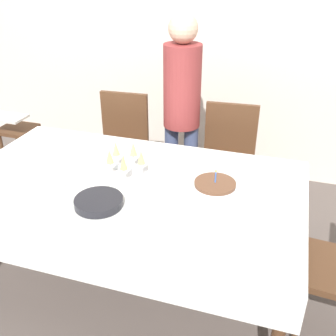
{
  "coord_description": "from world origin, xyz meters",
  "views": [
    {
      "loc": [
        0.82,
        -1.79,
        1.92
      ],
      "look_at": [
        0.24,
        0.04,
        0.89
      ],
      "focal_mm": 42.0,
      "sensor_mm": 36.0,
      "label": 1
    }
  ],
  "objects_px": {
    "dining_chair_far_left": "(122,147)",
    "person_standing": "(182,102)",
    "dining_chair_far_right": "(227,162)",
    "champagne_tray": "(125,162)",
    "birthday_cake": "(215,191)",
    "high_chair": "(17,137)",
    "plate_stack_main": "(99,202)"
  },
  "relations": [
    {
      "from": "dining_chair_far_left",
      "to": "person_standing",
      "type": "relative_size",
      "value": 0.6
    },
    {
      "from": "dining_chair_far_right",
      "to": "champagne_tray",
      "type": "xyz_separation_m",
      "value": [
        -0.49,
        -0.82,
        0.33
      ]
    },
    {
      "from": "dining_chair_far_right",
      "to": "person_standing",
      "type": "distance_m",
      "value": 0.58
    },
    {
      "from": "champagne_tray",
      "to": "person_standing",
      "type": "distance_m",
      "value": 0.86
    },
    {
      "from": "dining_chair_far_left",
      "to": "person_standing",
      "type": "distance_m",
      "value": 0.67
    },
    {
      "from": "champagne_tray",
      "to": "birthday_cake",
      "type": "bearing_deg",
      "value": -10.82
    },
    {
      "from": "champagne_tray",
      "to": "high_chair",
      "type": "relative_size",
      "value": 0.4
    },
    {
      "from": "dining_chair_far_left",
      "to": "birthday_cake",
      "type": "relative_size",
      "value": 4.32
    },
    {
      "from": "champagne_tray",
      "to": "person_standing",
      "type": "relative_size",
      "value": 0.18
    },
    {
      "from": "birthday_cake",
      "to": "plate_stack_main",
      "type": "relative_size",
      "value": 0.86
    },
    {
      "from": "person_standing",
      "to": "high_chair",
      "type": "height_order",
      "value": "person_standing"
    },
    {
      "from": "dining_chair_far_right",
      "to": "birthday_cake",
      "type": "relative_size",
      "value": 4.32
    },
    {
      "from": "champagne_tray",
      "to": "plate_stack_main",
      "type": "distance_m",
      "value": 0.35
    },
    {
      "from": "dining_chair_far_right",
      "to": "person_standing",
      "type": "xyz_separation_m",
      "value": [
        -0.38,
        0.02,
        0.43
      ]
    },
    {
      "from": "dining_chair_far_left",
      "to": "plate_stack_main",
      "type": "height_order",
      "value": "dining_chair_far_left"
    },
    {
      "from": "birthday_cake",
      "to": "dining_chair_far_right",
      "type": "bearing_deg",
      "value": 94.62
    },
    {
      "from": "plate_stack_main",
      "to": "champagne_tray",
      "type": "bearing_deg",
      "value": 88.74
    },
    {
      "from": "dining_chair_far_left",
      "to": "dining_chair_far_right",
      "type": "bearing_deg",
      "value": -0.0
    },
    {
      "from": "dining_chair_far_left",
      "to": "champagne_tray",
      "type": "xyz_separation_m",
      "value": [
        0.4,
        -0.82,
        0.33
      ]
    },
    {
      "from": "birthday_cake",
      "to": "person_standing",
      "type": "height_order",
      "value": "person_standing"
    },
    {
      "from": "birthday_cake",
      "to": "plate_stack_main",
      "type": "distance_m",
      "value": 0.62
    },
    {
      "from": "champagne_tray",
      "to": "plate_stack_main",
      "type": "bearing_deg",
      "value": -91.26
    },
    {
      "from": "dining_chair_far_right",
      "to": "high_chair",
      "type": "distance_m",
      "value": 1.92
    },
    {
      "from": "birthday_cake",
      "to": "high_chair",
      "type": "relative_size",
      "value": 0.31
    },
    {
      "from": "champagne_tray",
      "to": "high_chair",
      "type": "distance_m",
      "value": 1.69
    },
    {
      "from": "dining_chair_far_left",
      "to": "champagne_tray",
      "type": "bearing_deg",
      "value": -63.97
    },
    {
      "from": "high_chair",
      "to": "dining_chair_far_left",
      "type": "bearing_deg",
      "value": 0.86
    },
    {
      "from": "dining_chair_far_right",
      "to": "birthday_cake",
      "type": "distance_m",
      "value": 0.98
    },
    {
      "from": "person_standing",
      "to": "high_chair",
      "type": "distance_m",
      "value": 1.61
    },
    {
      "from": "dining_chair_far_right",
      "to": "plate_stack_main",
      "type": "distance_m",
      "value": 1.3
    },
    {
      "from": "champagne_tray",
      "to": "person_standing",
      "type": "xyz_separation_m",
      "value": [
        0.11,
        0.85,
        0.11
      ]
    },
    {
      "from": "dining_chair_far_right",
      "to": "high_chair",
      "type": "bearing_deg",
      "value": -179.54
    }
  ]
}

